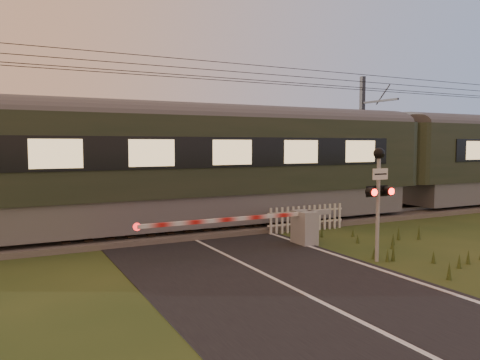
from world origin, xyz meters
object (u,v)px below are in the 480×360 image
train (395,160)px  boom_gate (297,226)px  picket_fence (307,218)px  catenary_mast (363,140)px  crossing_signal (379,184)px

train → boom_gate: (-7.71, -3.65, -1.83)m
train → boom_gate: size_ratio=7.21×
picket_fence → catenary_mast: size_ratio=0.50×
picket_fence → boom_gate: bearing=-132.2°
boom_gate → picket_fence: boom_gate is taller
train → crossing_signal: train is taller
boom_gate → train: bearing=25.3°
crossing_signal → train: bearing=42.4°
catenary_mast → crossing_signal: bearing=-129.3°
catenary_mast → boom_gate: bearing=-143.0°
boom_gate → catenary_mast: (7.78, 5.87, 2.78)m
train → catenary_mast: bearing=88.3°
boom_gate → catenary_mast: bearing=37.0°
train → picket_fence: 6.69m
boom_gate → picket_fence: 2.38m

